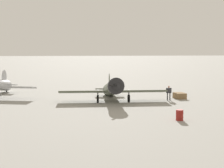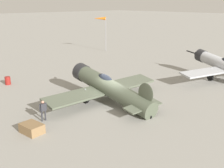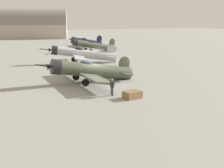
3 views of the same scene
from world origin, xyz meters
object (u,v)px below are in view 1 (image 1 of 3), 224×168
(equipment_crate, at_px, (180,96))
(fuel_drum, at_px, (180,115))
(ground_crew_mechanic, at_px, (169,92))
(airplane_foreground, at_px, (112,88))

(equipment_crate, relative_size, fuel_drum, 1.92)
(equipment_crate, bearing_deg, ground_crew_mechanic, 127.36)
(airplane_foreground, relative_size, fuel_drum, 13.46)
(airplane_foreground, height_order, fuel_drum, airplane_foreground)
(airplane_foreground, relative_size, equipment_crate, 7.01)
(airplane_foreground, bearing_deg, ground_crew_mechanic, 88.52)
(airplane_foreground, xyz_separation_m, equipment_crate, (0.92, -7.88, -1.05))
(ground_crew_mechanic, bearing_deg, fuel_drum, -10.58)
(airplane_foreground, relative_size, ground_crew_mechanic, 7.31)
(equipment_crate, bearing_deg, fuel_drum, 163.25)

